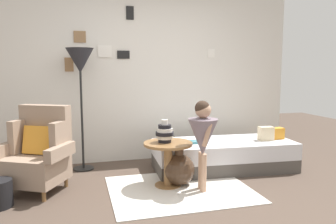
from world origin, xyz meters
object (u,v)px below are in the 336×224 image
Objects in this scene: armchair at (39,153)px; demijohn_near at (179,169)px; daybed at (223,155)px; person_child at (203,134)px; book_on_daybed at (192,142)px; side_table at (168,155)px; floor_lamp at (80,66)px; vase_striped at (165,133)px.

armchair reaches higher than demijohn_near.
person_child is (-0.58, -0.70, 0.46)m from daybed.
demijohn_near reaches higher than book_on_daybed.
demijohn_near is at bearing -126.16° from book_on_daybed.
book_on_daybed is at bearing 43.99° from side_table.
person_child is (1.30, -1.20, -0.77)m from floor_lamp.
demijohn_near is at bearing -150.29° from daybed.
armchair is 0.50× the size of daybed.
vase_striped is (1.42, -0.25, 0.20)m from armchair.
vase_striped is 0.58× the size of demijohn_near.
armchair is 3.62× the size of vase_striped.
person_child is at bearing -51.14° from demijohn_near.
armchair is at bearing 169.99° from vase_striped.
daybed is at bearing 50.00° from person_child.
floor_lamp is 1.93m from person_child.
armchair is 2.10× the size of demijohn_near.
side_table is 0.26m from vase_striped.
side_table is 0.24m from demijohn_near.
daybed is 0.51m from book_on_daybed.
book_on_daybed is (0.12, 0.69, -0.24)m from person_child.
side_table reaches higher than demijohn_near.
book_on_daybed is at bearing 4.99° from armchair.
side_table is at bearing -37.11° from vase_striped.
person_child reaches higher than vase_striped.
demijohn_near is (1.60, -0.27, -0.25)m from armchair.
daybed is 8.85× the size of book_on_daybed.
armchair is 1.88m from person_child.
demijohn_near is (0.17, -0.02, -0.45)m from vase_striped.
floor_lamp is at bearing 53.92° from armchair.
demijohn_near is (0.14, 0.01, -0.19)m from side_table.
person_child is 2.25× the size of demijohn_near.
book_on_daybed is (1.42, -0.52, -1.01)m from floor_lamp.
side_table is 1.25× the size of demijohn_near.
armchair is at bearing 170.34° from demijohn_near.
book_on_daybed is at bearing 80.05° from person_child.
floor_lamp reaches higher than armchair.
person_child is (0.37, -0.27, 0.01)m from vase_striped.
daybed is 2.30m from floor_lamp.
book_on_daybed is 0.48× the size of demijohn_near.
armchair reaches higher than book_on_daybed.
demijohn_near is (-0.20, 0.25, -0.46)m from person_child.
vase_striped is at bearing 173.32° from demijohn_near.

